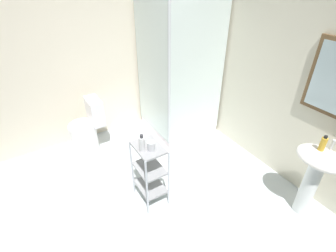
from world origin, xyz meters
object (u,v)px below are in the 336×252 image
object	(u,v)px
storage_cart	(150,169)
rinse_cup	(151,146)
pedestal_sink	(315,171)
shower_stall	(176,105)
lotion_bottle_white	(142,143)
hand_soap_bottle	(323,144)
toilet	(87,130)

from	to	relation	value
storage_cart	rinse_cup	world-z (taller)	rinse_cup
pedestal_sink	rinse_cup	distance (m)	1.64
shower_stall	rinse_cup	world-z (taller)	shower_stall
shower_stall	lotion_bottle_white	bearing A→B (deg)	-46.26
storage_cart	rinse_cup	bearing A→B (deg)	2.59
shower_stall	storage_cart	distance (m)	1.45
pedestal_sink	storage_cart	bearing A→B (deg)	-127.66
shower_stall	rinse_cup	xyz separation A→B (m)	(1.09, -1.02, 0.32)
pedestal_sink	rinse_cup	xyz separation A→B (m)	(-0.96, -1.32, 0.21)
pedestal_sink	hand_soap_bottle	distance (m)	0.31
storage_cart	pedestal_sink	bearing A→B (deg)	52.34
hand_soap_bottle	toilet	bearing A→B (deg)	-143.92
toilet	rinse_cup	size ratio (longest dim) A/B	7.86
shower_stall	lotion_bottle_white	xyz separation A→B (m)	(1.05, -1.10, 0.36)
pedestal_sink	storage_cart	world-z (taller)	pedestal_sink
pedestal_sink	storage_cart	size ratio (longest dim) A/B	1.09
toilet	hand_soap_bottle	world-z (taller)	hand_soap_bottle
toilet	rinse_cup	xyz separation A→B (m)	(1.36, 0.33, 0.47)
pedestal_sink	lotion_bottle_white	bearing A→B (deg)	-125.73
hand_soap_bottle	rinse_cup	xyz separation A→B (m)	(-0.92, -1.33, -0.09)
shower_stall	toilet	distance (m)	1.38
hand_soap_bottle	lotion_bottle_white	distance (m)	1.71
pedestal_sink	lotion_bottle_white	xyz separation A→B (m)	(-1.00, -1.40, 0.24)
pedestal_sink	toilet	bearing A→B (deg)	-144.62
storage_cart	hand_soap_bottle	size ratio (longest dim) A/B	4.54
toilet	rinse_cup	distance (m)	1.47
shower_stall	rinse_cup	size ratio (longest dim) A/B	20.68
storage_cart	lotion_bottle_white	xyz separation A→B (m)	(0.01, -0.08, 0.38)
rinse_cup	pedestal_sink	bearing A→B (deg)	53.90
pedestal_sink	lotion_bottle_white	world-z (taller)	lotion_bottle_white
storage_cart	rinse_cup	size ratio (longest dim) A/B	7.65
storage_cart	lotion_bottle_white	distance (m)	0.39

